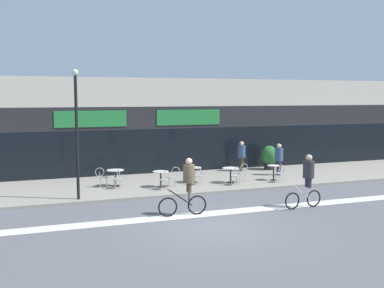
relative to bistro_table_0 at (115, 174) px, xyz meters
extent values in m
plane|color=#5B5B60|center=(1.94, -7.11, -0.67)|extent=(120.00, 120.00, 0.00)
cube|color=gray|center=(1.94, 0.14, -0.61)|extent=(40.00, 5.50, 0.12)
cube|color=beige|center=(1.94, 4.89, 1.96)|extent=(40.00, 4.00, 5.25)
cube|color=black|center=(1.94, 2.92, 0.65)|extent=(38.80, 0.10, 2.40)
cube|color=#232326|center=(1.94, 2.94, 2.45)|extent=(39.20, 0.14, 1.20)
cube|color=#237A38|center=(-0.71, 2.87, 2.45)|extent=(3.65, 0.08, 0.84)
cube|color=#237A38|center=(4.59, 2.87, 2.45)|extent=(3.65, 0.08, 0.84)
cube|color=silver|center=(1.94, -5.60, -0.67)|extent=(36.00, 0.70, 0.01)
cylinder|color=black|center=(0.00, 0.00, -0.54)|extent=(0.44, 0.44, 0.02)
cylinder|color=black|center=(0.00, 0.00, -0.18)|extent=(0.07, 0.07, 0.74)
cylinder|color=silver|center=(0.00, 0.00, 0.20)|extent=(0.80, 0.80, 0.02)
cylinder|color=black|center=(1.92, -0.92, -0.54)|extent=(0.40, 0.40, 0.02)
cylinder|color=black|center=(1.92, -0.92, -0.20)|extent=(0.07, 0.07, 0.71)
cylinder|color=silver|center=(1.92, -0.92, 0.17)|extent=(0.73, 0.73, 0.02)
cylinder|color=black|center=(3.74, -0.39, -0.54)|extent=(0.38, 0.38, 0.02)
cylinder|color=black|center=(3.74, -0.39, -0.19)|extent=(0.07, 0.07, 0.72)
cylinder|color=silver|center=(3.74, -0.39, 0.18)|extent=(0.70, 0.70, 0.02)
cylinder|color=black|center=(5.36, -1.06, -0.54)|extent=(0.43, 0.43, 0.02)
cylinder|color=black|center=(5.36, -1.06, -0.20)|extent=(0.07, 0.07, 0.71)
cylinder|color=silver|center=(5.36, -1.06, 0.17)|extent=(0.79, 0.79, 0.02)
cylinder|color=black|center=(7.67, -1.13, -0.54)|extent=(0.34, 0.34, 0.02)
cylinder|color=black|center=(7.67, -1.13, -0.19)|extent=(0.07, 0.07, 0.72)
cylinder|color=silver|center=(7.67, -1.13, 0.18)|extent=(0.62, 0.62, 0.02)
cylinder|color=#B7B2AD|center=(0.00, -0.55, -0.12)|extent=(0.43, 0.43, 0.03)
cylinder|color=#B7B2AD|center=(-0.15, -0.42, -0.34)|extent=(0.03, 0.03, 0.42)
cylinder|color=#B7B2AD|center=(0.13, -0.40, -0.34)|extent=(0.03, 0.03, 0.42)
cylinder|color=#B7B2AD|center=(-0.13, -0.70, -0.34)|extent=(0.03, 0.03, 0.42)
cylinder|color=#B7B2AD|center=(0.15, -0.68, -0.34)|extent=(0.03, 0.03, 0.42)
torus|color=#B7B2AD|center=(0.01, -0.72, 0.15)|extent=(0.06, 0.41, 0.41)
cylinder|color=#B7B2AD|center=(-0.16, -0.73, 0.01)|extent=(0.03, 0.03, 0.23)
cylinder|color=#B7B2AD|center=(0.18, -0.71, 0.01)|extent=(0.03, 0.03, 0.23)
cylinder|color=#B7B2AD|center=(-0.55, 0.00, -0.12)|extent=(0.45, 0.45, 0.03)
cylinder|color=#B7B2AD|center=(-0.39, 0.12, -0.34)|extent=(0.03, 0.03, 0.42)
cylinder|color=#B7B2AD|center=(-0.43, -0.16, -0.34)|extent=(0.03, 0.03, 0.42)
cylinder|color=#B7B2AD|center=(-0.67, 0.16, -0.34)|extent=(0.03, 0.03, 0.42)
cylinder|color=#B7B2AD|center=(-0.71, -0.12, -0.34)|extent=(0.03, 0.03, 0.42)
torus|color=#B7B2AD|center=(-0.72, 0.02, 0.15)|extent=(0.41, 0.08, 0.41)
cylinder|color=#B7B2AD|center=(-0.70, 0.19, 0.01)|extent=(0.03, 0.03, 0.23)
cylinder|color=#B7B2AD|center=(-0.74, -0.15, 0.01)|extent=(0.03, 0.03, 0.23)
cylinder|color=#B7B2AD|center=(1.92, -1.47, -0.12)|extent=(0.43, 0.43, 0.03)
cylinder|color=#B7B2AD|center=(1.77, -1.34, -0.34)|extent=(0.03, 0.03, 0.42)
cylinder|color=#B7B2AD|center=(2.04, -1.32, -0.34)|extent=(0.03, 0.03, 0.42)
cylinder|color=#B7B2AD|center=(1.79, -1.62, -0.34)|extent=(0.03, 0.03, 0.42)
cylinder|color=#B7B2AD|center=(2.07, -1.59, -0.34)|extent=(0.03, 0.03, 0.42)
torus|color=#B7B2AD|center=(1.93, -1.64, 0.15)|extent=(0.06, 0.41, 0.41)
cylinder|color=#B7B2AD|center=(1.76, -1.65, 0.01)|extent=(0.03, 0.03, 0.23)
cylinder|color=#B7B2AD|center=(2.10, -1.62, 0.01)|extent=(0.03, 0.03, 0.23)
cylinder|color=#B7B2AD|center=(2.47, -0.92, -0.12)|extent=(0.40, 0.40, 0.03)
cylinder|color=#B7B2AD|center=(2.33, -1.06, -0.34)|extent=(0.03, 0.03, 0.42)
cylinder|color=#B7B2AD|center=(2.33, -0.78, -0.34)|extent=(0.03, 0.03, 0.42)
cylinder|color=#B7B2AD|center=(2.61, -1.06, -0.34)|extent=(0.03, 0.03, 0.42)
cylinder|color=#B7B2AD|center=(2.61, -0.78, -0.34)|extent=(0.03, 0.03, 0.42)
torus|color=#B7B2AD|center=(2.64, -0.92, 0.15)|extent=(0.41, 0.03, 0.41)
cylinder|color=#B7B2AD|center=(2.64, -1.09, 0.01)|extent=(0.03, 0.03, 0.23)
cylinder|color=#B7B2AD|center=(2.64, -0.75, 0.01)|extent=(0.03, 0.03, 0.23)
cylinder|color=#B7B2AD|center=(3.74, -0.94, -0.12)|extent=(0.41, 0.41, 0.03)
cylinder|color=#B7B2AD|center=(3.60, -0.80, -0.34)|extent=(0.03, 0.03, 0.42)
cylinder|color=#B7B2AD|center=(3.88, -0.81, -0.34)|extent=(0.03, 0.03, 0.42)
cylinder|color=#B7B2AD|center=(3.60, -1.08, -0.34)|extent=(0.03, 0.03, 0.42)
cylinder|color=#B7B2AD|center=(3.88, -1.09, -0.34)|extent=(0.03, 0.03, 0.42)
torus|color=#B7B2AD|center=(3.74, -1.11, 0.15)|extent=(0.04, 0.41, 0.41)
cylinder|color=#B7B2AD|center=(3.56, -1.11, 0.01)|extent=(0.03, 0.03, 0.23)
cylinder|color=#B7B2AD|center=(3.91, -1.12, 0.01)|extent=(0.03, 0.03, 0.23)
cylinder|color=#B7B2AD|center=(5.36, -1.61, -0.12)|extent=(0.43, 0.43, 0.03)
cylinder|color=#B7B2AD|center=(5.21, -1.49, -0.34)|extent=(0.03, 0.03, 0.42)
cylinder|color=#B7B2AD|center=(5.48, -1.46, -0.34)|extent=(0.03, 0.03, 0.42)
cylinder|color=#B7B2AD|center=(5.23, -1.77, -0.34)|extent=(0.03, 0.03, 0.42)
cylinder|color=#B7B2AD|center=(5.51, -1.74, -0.34)|extent=(0.03, 0.03, 0.42)
torus|color=#B7B2AD|center=(5.37, -1.78, 0.15)|extent=(0.06, 0.41, 0.41)
cylinder|color=#B7B2AD|center=(5.20, -1.80, 0.01)|extent=(0.03, 0.03, 0.23)
cylinder|color=#B7B2AD|center=(5.54, -1.77, 0.01)|extent=(0.03, 0.03, 0.23)
cylinder|color=#B7B2AD|center=(5.91, -1.06, -0.12)|extent=(0.41, 0.41, 0.03)
cylinder|color=#B7B2AD|center=(5.77, -1.21, -0.34)|extent=(0.03, 0.03, 0.42)
cylinder|color=#B7B2AD|center=(5.76, -0.93, -0.34)|extent=(0.03, 0.03, 0.42)
cylinder|color=#B7B2AD|center=(6.05, -1.20, -0.34)|extent=(0.03, 0.03, 0.42)
cylinder|color=#B7B2AD|center=(6.04, -0.92, -0.34)|extent=(0.03, 0.03, 0.42)
torus|color=#B7B2AD|center=(6.08, -1.06, 0.15)|extent=(0.41, 0.04, 0.41)
cylinder|color=#B7B2AD|center=(6.08, -1.23, 0.01)|extent=(0.03, 0.03, 0.23)
cylinder|color=#B7B2AD|center=(6.07, -0.89, 0.01)|extent=(0.03, 0.03, 0.23)
cylinder|color=#B7B2AD|center=(7.67, -1.68, -0.12)|extent=(0.41, 0.41, 0.03)
cylinder|color=#B7B2AD|center=(7.52, -1.54, -0.34)|extent=(0.03, 0.03, 0.42)
cylinder|color=#B7B2AD|center=(7.80, -1.53, -0.34)|extent=(0.03, 0.03, 0.42)
cylinder|color=#B7B2AD|center=(7.53, -1.82, -0.34)|extent=(0.03, 0.03, 0.42)
cylinder|color=#B7B2AD|center=(7.81, -1.81, -0.34)|extent=(0.03, 0.03, 0.42)
torus|color=#B7B2AD|center=(7.67, -1.85, 0.15)|extent=(0.04, 0.41, 0.41)
cylinder|color=#B7B2AD|center=(7.50, -1.85, 0.01)|extent=(0.03, 0.03, 0.23)
cylinder|color=#B7B2AD|center=(7.85, -1.84, 0.01)|extent=(0.03, 0.03, 0.23)
cylinder|color=#232326|center=(9.10, 1.88, -0.34)|extent=(0.57, 0.57, 0.42)
ellipsoid|color=#28662D|center=(9.10, 1.88, 0.26)|extent=(0.91, 0.91, 1.10)
cylinder|color=black|center=(-1.88, -2.14, 1.95)|extent=(0.12, 0.12, 5.01)
sphere|color=beige|center=(-1.88, -2.14, 4.53)|extent=(0.26, 0.26, 0.26)
torus|color=black|center=(5.63, -6.09, -0.34)|extent=(0.66, 0.11, 0.66)
torus|color=black|center=(6.65, -6.00, -0.34)|extent=(0.66, 0.11, 0.66)
cylinder|color=silver|center=(6.09, -6.05, -0.06)|extent=(0.79, 0.12, 0.60)
cylinder|color=silver|center=(6.36, -6.03, -0.11)|extent=(0.04, 0.04, 0.46)
cylinder|color=silver|center=(5.68, -6.09, 0.22)|extent=(0.07, 0.48, 0.03)
cylinder|color=#382D47|center=(6.37, -6.11, 0.30)|extent=(0.16, 0.16, 0.36)
cylinder|color=#382D47|center=(6.35, -5.94, 0.30)|extent=(0.16, 0.16, 0.36)
cylinder|color=#2D2D33|center=(6.36, -6.03, 0.81)|extent=(0.47, 0.47, 0.66)
sphere|color=beige|center=(6.36, -6.03, 1.27)|extent=(0.25, 0.25, 0.25)
torus|color=black|center=(0.90, -5.51, -0.32)|extent=(0.71, 0.10, 0.70)
torus|color=black|center=(1.99, -5.57, -0.32)|extent=(0.71, 0.10, 0.70)
cylinder|color=black|center=(1.39, -5.53, -0.02)|extent=(0.84, 0.09, 0.63)
cylinder|color=black|center=(1.68, -5.55, -0.07)|extent=(0.04, 0.04, 0.49)
cylinder|color=black|center=(0.95, -5.51, 0.28)|extent=(0.05, 0.48, 0.03)
cylinder|color=#4C3D2D|center=(1.68, -5.63, 0.35)|extent=(0.15, 0.15, 0.35)
cylinder|color=#4C3D2D|center=(1.69, -5.47, 0.35)|extent=(0.15, 0.15, 0.35)
cylinder|color=brown|center=(1.68, -5.55, 0.85)|extent=(0.44, 0.44, 0.64)
sphere|color=beige|center=(1.68, -5.55, 1.29)|extent=(0.24, 0.24, 0.24)
cylinder|color=#4C3D2D|center=(7.38, 1.83, -0.17)|extent=(0.15, 0.15, 0.76)
cylinder|color=#4C3D2D|center=(7.37, 2.00, -0.17)|extent=(0.15, 0.15, 0.76)
cylinder|color=#334C70|center=(7.38, 1.92, 0.53)|extent=(0.45, 0.45, 0.66)
sphere|color=beige|center=(7.38, 1.92, 0.99)|extent=(0.25, 0.25, 0.25)
cylinder|color=#382D47|center=(8.65, 0.15, -0.17)|extent=(0.15, 0.15, 0.76)
cylinder|color=#382D47|center=(8.65, -0.01, -0.17)|extent=(0.15, 0.15, 0.76)
cylinder|color=#334C70|center=(8.65, 0.07, 0.54)|extent=(0.43, 0.43, 0.66)
sphere|color=beige|center=(8.65, 0.07, 1.00)|extent=(0.25, 0.25, 0.25)
camera|label=1|loc=(-3.50, -20.50, 3.59)|focal=42.00mm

